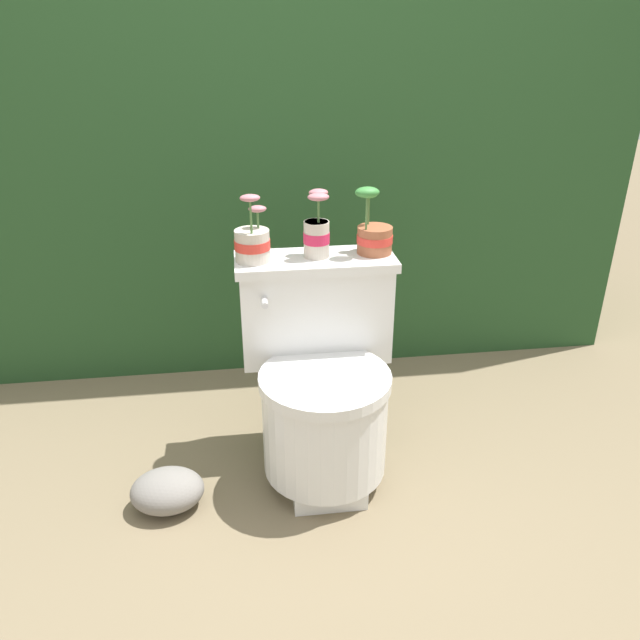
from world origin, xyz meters
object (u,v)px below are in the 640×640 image
at_px(potted_plant_left, 252,242).
at_px(potted_plant_middle, 374,234).
at_px(garden_stone, 167,491).
at_px(toilet, 321,382).
at_px(potted_plant_midleft, 317,233).

height_order(potted_plant_left, potted_plant_middle, potted_plant_middle).
height_order(potted_plant_left, garden_stone, potted_plant_left).
height_order(potted_plant_middle, garden_stone, potted_plant_middle).
distance_m(toilet, garden_stone, 0.59).
bearing_deg(potted_plant_middle, potted_plant_left, -176.55).
bearing_deg(potted_plant_middle, garden_stone, -156.14).
bearing_deg(garden_stone, potted_plant_left, 42.80).
distance_m(potted_plant_midleft, garden_stone, 0.93).
relative_size(potted_plant_left, potted_plant_middle, 0.99).
relative_size(potted_plant_left, potted_plant_midleft, 1.05).
bearing_deg(potted_plant_midleft, potted_plant_middle, 2.62).
bearing_deg(potted_plant_midleft, garden_stone, -149.59).
xyz_separation_m(potted_plant_middle, garden_stone, (-0.70, -0.31, -0.71)).
bearing_deg(garden_stone, toilet, 15.94).
bearing_deg(potted_plant_left, potted_plant_midleft, 4.21).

